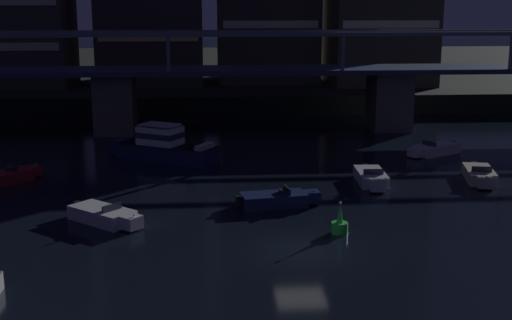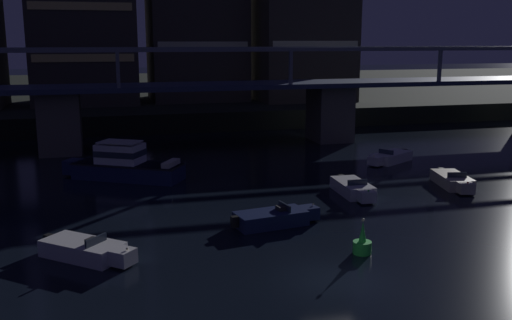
{
  "view_description": "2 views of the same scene",
  "coord_description": "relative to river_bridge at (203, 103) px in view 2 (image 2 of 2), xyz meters",
  "views": [
    {
      "loc": [
        -4.64,
        -32.31,
        12.12
      ],
      "look_at": [
        -1.52,
        9.87,
        2.42
      ],
      "focal_mm": 48.81,
      "sensor_mm": 36.0,
      "label": 1
    },
    {
      "loc": [
        -9.27,
        -21.34,
        10.03
      ],
      "look_at": [
        0.49,
        15.1,
        2.17
      ],
      "focal_mm": 40.46,
      "sensor_mm": 36.0,
      "label": 2
    }
  ],
  "objects": [
    {
      "name": "speedboat_mid_right",
      "position": [
        -10.34,
        -27.46,
        -3.78
      ],
      "size": [
        4.52,
        4.24,
        1.16
      ],
      "color": "silver",
      "rests_on": "ground"
    },
    {
      "name": "speedboat_far_right",
      "position": [
        -0.39,
        -24.97,
        -3.78
      ],
      "size": [
        5.23,
        2.4,
        1.16
      ],
      "color": "#19234C",
      "rests_on": "ground"
    },
    {
      "name": "channel_buoy",
      "position": [
        2.41,
        -30.23,
        -3.72
      ],
      "size": [
        0.9,
        0.9,
        1.76
      ],
      "color": "green",
      "rests_on": "ground"
    },
    {
      "name": "cabin_cruiser_near_left",
      "position": [
        -7.94,
        -11.71,
        -3.14
      ],
      "size": [
        8.92,
        6.41,
        2.79
      ],
      "color": "#19234C",
      "rests_on": "ground"
    },
    {
      "name": "ground_plane",
      "position": [
        -0.0,
        -32.84,
        -4.19
      ],
      "size": [
        400.0,
        400.0,
        0.0
      ],
      "primitive_type": "plane",
      "color": "black"
    },
    {
      "name": "far_riverbank",
      "position": [
        -0.0,
        48.01,
        -3.09
      ],
      "size": [
        240.0,
        80.0,
        2.2
      ],
      "primitive_type": "cube",
      "color": "black",
      "rests_on": "ground"
    },
    {
      "name": "speedboat_near_center",
      "position": [
        6.54,
        -20.15,
        -3.78
      ],
      "size": [
        1.99,
        5.22,
        1.16
      ],
      "color": "silver",
      "rests_on": "ground"
    },
    {
      "name": "speedboat_far_left",
      "position": [
        13.78,
        -11.46,
        -3.78
      ],
      "size": [
        4.84,
        3.67,
        1.16
      ],
      "color": "silver",
      "rests_on": "ground"
    },
    {
      "name": "river_bridge",
      "position": [
        0.0,
        0.0,
        0.0
      ],
      "size": [
        84.01,
        6.4,
        9.38
      ],
      "color": "#605B51",
      "rests_on": "ground"
    },
    {
      "name": "speedboat_mid_center",
      "position": [
        14.16,
        -19.98,
        -3.78
      ],
      "size": [
        2.6,
        5.21,
        1.16
      ],
      "color": "beige",
      "rests_on": "ground"
    }
  ]
}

